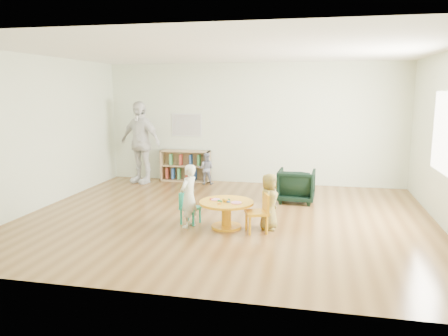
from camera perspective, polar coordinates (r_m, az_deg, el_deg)
name	(u,v)px	position (r m, az deg, el deg)	size (l,w,h in m)	color
room	(227,107)	(7.29, 0.39, 7.94)	(7.10, 7.00, 2.80)	brown
activity_table	(226,209)	(6.97, 0.31, -5.44)	(0.87, 0.87, 0.48)	orange
kid_chair_left	(188,207)	(7.23, -4.67, -5.04)	(0.34, 0.34, 0.53)	#198E6D
kid_chair_right	(259,211)	(6.78, 4.66, -5.66)	(0.42, 0.42, 0.61)	orange
bookshelf	(185,166)	(10.62, -5.09, 0.27)	(1.20, 0.30, 0.75)	tan
alphabet_poster	(187,125)	(10.61, -4.90, 5.63)	(0.74, 0.01, 0.54)	silver
armchair	(296,186)	(8.69, 9.42, -2.29)	(0.70, 0.72, 0.65)	black
child_left	(189,196)	(6.98, -4.63, -3.66)	(0.37, 0.24, 1.02)	silver
child_right	(269,202)	(6.91, 5.91, -4.38)	(0.44, 0.28, 0.89)	gold
toddler	(206,169)	(10.19, -2.37, -0.07)	(0.36, 0.28, 0.75)	#192040
adult_caretaker	(140,142)	(10.50, -10.90, 3.32)	(1.13, 0.47, 1.93)	white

